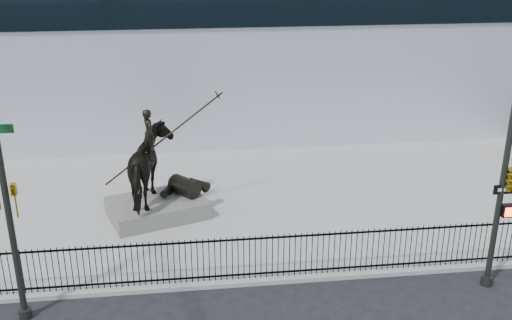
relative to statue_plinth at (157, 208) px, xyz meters
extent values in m
plane|color=black|center=(3.41, -6.07, -0.48)|extent=(120.00, 120.00, 0.00)
cube|color=#9D9D9A|center=(3.41, 0.93, -0.40)|extent=(30.00, 12.00, 0.15)
cube|color=silver|center=(3.41, 13.93, 4.02)|extent=(44.00, 14.00, 9.00)
cube|color=black|center=(3.41, -4.82, -0.18)|extent=(22.00, 0.05, 0.05)
cube|color=black|center=(3.41, -4.82, 1.07)|extent=(22.00, 0.05, 0.05)
cube|color=black|center=(3.41, -4.82, 0.42)|extent=(22.00, 0.03, 1.50)
cube|color=#56544F|center=(0.00, 0.00, 0.00)|extent=(4.09, 3.40, 0.66)
imported|color=black|center=(0.00, 0.00, 1.72)|extent=(3.13, 3.38, 2.79)
imported|color=black|center=(-0.10, -0.04, 3.00)|extent=(0.65, 0.80, 1.89)
cylinder|color=black|center=(0.36, 0.12, 2.71)|extent=(4.27, 1.50, 2.84)
cylinder|color=black|center=(-3.59, -5.87, -0.33)|extent=(0.36, 0.36, 0.30)
cylinder|color=black|center=(-3.59, -5.87, 3.02)|extent=(0.18, 0.18, 7.00)
imported|color=gold|center=(-3.37, -5.87, 3.22)|extent=(0.16, 0.20, 1.00)
cylinder|color=black|center=(10.41, -5.87, -0.33)|extent=(0.36, 0.36, 0.30)
cylinder|color=black|center=(10.41, -5.87, 3.02)|extent=(0.18, 0.18, 7.00)
imported|color=gold|center=(10.63, -5.87, 3.22)|extent=(0.53, 2.48, 1.00)
cube|color=black|center=(10.69, -5.92, 2.12)|extent=(0.38, 0.22, 0.38)
cube|color=#FF2D05|center=(10.69, -6.04, 2.12)|extent=(0.28, 0.02, 0.28)
cube|color=black|center=(10.61, -5.92, 2.82)|extent=(0.95, 0.03, 0.30)
camera|label=1|loc=(1.23, -21.01, 9.99)|focal=42.00mm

